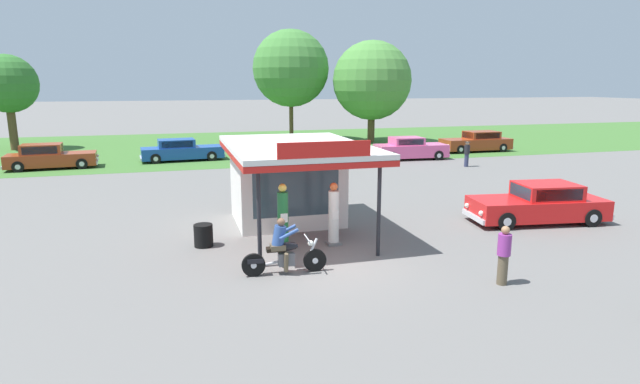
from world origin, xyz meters
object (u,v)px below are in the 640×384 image
Objects in this scene: bystander_admiring_sedan at (467,153)px; spare_tire_stack at (203,235)px; gas_pump_nearside at (283,219)px; bystander_standing_back_lot at (504,254)px; parked_car_back_row_far_left at (410,149)px; parked_car_back_row_centre_right at (477,142)px; motorcycle_with_rider at (283,251)px; featured_classic_sedan at (539,204)px; parked_car_back_row_left at (181,151)px; parked_car_back_row_right at (297,153)px; gas_pump_offside at (334,216)px; parked_car_back_row_centre_left at (50,157)px.

bystander_admiring_sedan reaches higher than spare_tire_stack.
gas_pump_nearside is 1.34× the size of bystander_standing_back_lot.
parked_car_back_row_far_left is 7.08m from parked_car_back_row_centre_right.
motorcycle_with_rider is at bearing -57.74° from spare_tire_stack.
motorcycle_with_rider is at bearing 156.76° from bystander_standing_back_lot.
parked_car_back_row_centre_right is at bearing 19.30° from parked_car_back_row_far_left.
parked_car_back_row_left is (-12.54, 19.78, 0.00)m from featured_classic_sedan.
parked_car_back_row_centre_right is (9.21, 18.53, 0.04)m from featured_classic_sedan.
featured_classic_sedan is 0.95× the size of parked_car_back_row_centre_right.
parked_car_back_row_far_left is at bearing 117.07° from bystander_admiring_sedan.
parked_car_back_row_far_left is at bearing 53.47° from gas_pump_nearside.
parked_car_back_row_centre_right reaches higher than spare_tire_stack.
parked_car_back_row_right is at bearing 75.50° from motorcycle_with_rider.
parked_car_back_row_far_left is at bearing -13.44° from parked_car_back_row_left.
featured_classic_sedan is 0.94× the size of parked_car_back_row_left.
motorcycle_with_rider is at bearing -84.28° from parked_car_back_row_left.
parked_car_back_row_right is (2.76, 16.66, -0.22)m from gas_pump_offside.
parked_car_back_row_centre_left is 28.05m from bystander_standing_back_lot.
bystander_admiring_sedan is at bearing 41.72° from gas_pump_nearside.
gas_pump_offside is at bearing -99.39° from parked_car_back_row_right.
parked_car_back_row_centre_right is at bearing 40.13° from spare_tire_stack.
bystander_admiring_sedan is at bearing -62.93° from parked_car_back_row_far_left.
parked_car_back_row_right reaches higher than parked_car_back_row_centre_right.
parked_car_back_row_centre_right is 27.40m from bystander_standing_back_lot.
parked_car_back_row_left is at bearing 166.56° from parked_car_back_row_far_left.
parked_car_back_row_left is 1.05× the size of parked_car_back_row_centre_left.
gas_pump_nearside reaches higher than featured_classic_sedan.
parked_car_back_row_right is at bearing 66.57° from spare_tire_stack.
parked_car_back_row_right is at bearing -179.69° from parked_car_back_row_far_left.
parked_car_back_row_far_left is at bearing 0.31° from parked_car_back_row_right.
bystander_standing_back_lot is at bearing -121.22° from parked_car_back_row_centre_right.
bystander_standing_back_lot is (-14.21, -23.44, 0.10)m from parked_car_back_row_centre_right.
featured_classic_sedan is 17.03m from parked_car_back_row_right.
parked_car_back_row_left is at bearing 8.78° from parked_car_back_row_centre_left.
parked_car_back_row_far_left is 0.93× the size of parked_car_back_row_centre_right.
gas_pump_nearside reaches higher than parked_car_back_row_centre_left.
parked_car_back_row_left is 21.79m from parked_car_back_row_centre_right.
bystander_admiring_sedan is (9.95, -3.85, 0.12)m from parked_car_back_row_right.
featured_classic_sedan is at bearing -2.08° from spare_tire_stack.
motorcycle_with_rider is 22.53m from parked_car_back_row_left.
gas_pump_nearside is 1.03× the size of gas_pump_offside.
parked_car_back_row_centre_left is (-14.87, 2.44, -0.02)m from parked_car_back_row_right.
parked_car_back_row_far_left is 3.28× the size of bystander_admiring_sedan.
gas_pump_nearside reaches higher than parked_car_back_row_right.
gas_pump_nearside is 20.79m from parked_car_back_row_far_left.
bystander_standing_back_lot is at bearing -73.01° from parked_car_back_row_left.
gas_pump_offside is 4.20m from spare_tire_stack.
gas_pump_offside is 16.89m from parked_car_back_row_right.
motorcycle_with_rider is 3.65m from spare_tire_stack.
parked_car_back_row_centre_left is (-12.12, 19.10, -0.24)m from gas_pump_offside.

